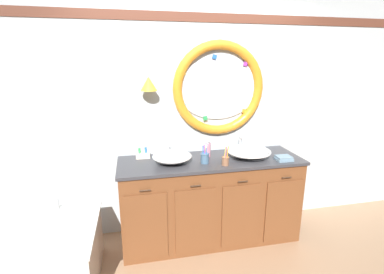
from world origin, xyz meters
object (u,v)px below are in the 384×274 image
(toothbrush_holder_left, at_px, (205,157))
(soap_dispenser, at_px, (208,149))
(folded_hand_towel, at_px, (284,158))
(sink_basin_right, at_px, (249,151))
(toothbrush_holder_right, at_px, (225,160))
(toiletry_basket, at_px, (143,155))
(sink_basin_left, at_px, (172,156))

(toothbrush_holder_left, xyz_separation_m, soap_dispenser, (0.08, 0.19, 0.02))
(toothbrush_holder_left, relative_size, folded_hand_towel, 1.37)
(sink_basin_right, distance_m, toothbrush_holder_right, 0.36)
(sink_basin_right, bearing_deg, soap_dispenser, 163.84)
(sink_basin_right, bearing_deg, toiletry_basket, 168.25)
(soap_dispenser, bearing_deg, folded_hand_towel, -21.09)
(sink_basin_left, xyz_separation_m, toothbrush_holder_left, (0.32, -0.07, -0.01))
(sink_basin_right, height_order, toothbrush_holder_left, toothbrush_holder_left)
(sink_basin_right, bearing_deg, toothbrush_holder_right, -151.78)
(sink_basin_left, height_order, folded_hand_towel, sink_basin_left)
(sink_basin_left, relative_size, folded_hand_towel, 2.40)
(toothbrush_holder_right, distance_m, folded_hand_towel, 0.63)
(sink_basin_right, xyz_separation_m, toothbrush_holder_left, (-0.50, -0.07, -0.01))
(sink_basin_right, xyz_separation_m, folded_hand_towel, (0.31, -0.16, -0.04))
(toothbrush_holder_left, relative_size, toiletry_basket, 1.53)
(sink_basin_left, distance_m, toiletry_basket, 0.36)
(soap_dispenser, bearing_deg, sink_basin_right, -16.16)
(sink_basin_right, distance_m, toothbrush_holder_left, 0.50)
(toiletry_basket, bearing_deg, folded_hand_towel, -15.42)
(sink_basin_left, xyz_separation_m, sink_basin_right, (0.82, 0.00, -0.00))
(folded_hand_towel, distance_m, toiletry_basket, 1.46)
(toothbrush_holder_right, bearing_deg, sink_basin_left, 161.17)
(soap_dispenser, relative_size, folded_hand_towel, 1.09)
(soap_dispenser, bearing_deg, toothbrush_holder_left, -113.44)
(toothbrush_holder_left, height_order, folded_hand_towel, toothbrush_holder_left)
(sink_basin_left, relative_size, toothbrush_holder_right, 1.82)
(sink_basin_left, height_order, toothbrush_holder_right, toothbrush_holder_right)
(sink_basin_left, distance_m, toothbrush_holder_left, 0.33)
(sink_basin_left, xyz_separation_m, folded_hand_towel, (1.13, -0.16, -0.05))
(toothbrush_holder_right, bearing_deg, folded_hand_towel, 0.85)
(toothbrush_holder_left, distance_m, soap_dispenser, 0.21)
(soap_dispenser, distance_m, toiletry_basket, 0.69)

